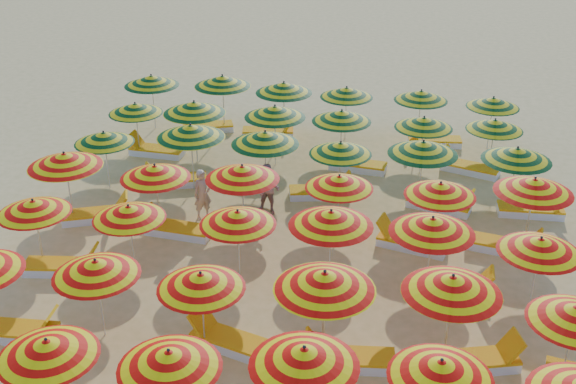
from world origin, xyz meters
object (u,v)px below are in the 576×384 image
(umbrella_10, at_px, (441,369))
(umbrella_37, at_px, (194,108))
(lounger_9, at_px, (231,341))
(umbrella_16, at_px, (452,285))
(umbrella_46, at_px, (421,96))
(umbrella_47, at_px, (493,102))
(umbrella_36, at_px, (135,108))
(lounger_25, at_px, (469,168))
(umbrella_28, at_px, (440,189))
(umbrella_14, at_px, (201,281))
(lounger_13, at_px, (63,266))
(umbrella_30, at_px, (104,138))
(lounger_20, at_px, (322,192))
(umbrella_15, at_px, (325,281))
(umbrella_21, at_px, (331,219))
(umbrella_27, at_px, (339,182))
(umbrella_43, at_px, (222,81))
(umbrella_9, at_px, (304,357))
(umbrella_44, at_px, (284,88))
(lounger_18, at_px, (504,246))
(lounger_24, at_px, (356,165))
(umbrella_32, at_px, (265,138))
(lounger_14, at_px, (453,287))
(umbrella_13, at_px, (96,268))
(lounger_10, at_px, (348,359))
(lounger_27, at_px, (269,132))
(umbrella_25, at_px, (155,172))
(lounger_23, at_px, (156,150))
(umbrella_40, at_px, (424,123))
(umbrella_24, at_px, (65,160))
(lounger_19, at_px, (176,180))
(beachgoer_a, at_px, (203,194))
(umbrella_20, at_px, (238,218))
(umbrella_33, at_px, (341,148))
(umbrella_34, at_px, (423,148))
(beachgoer_b, at_px, (268,189))
(umbrella_35, at_px, (517,154))
(umbrella_26, at_px, (242,173))
(lounger_28, at_px, (433,141))
(umbrella_41, at_px, (495,125))
(umbrella_23, at_px, (540,245))
(umbrella_39, at_px, (342,116))
(lounger_22, at_px, (532,210))
(umbrella_18, at_px, (34,207))
(umbrella_45, at_px, (347,92))
(lounger_16, at_px, (177,229))
(umbrella_38, at_px, (275,112))

(umbrella_10, xyz_separation_m, umbrella_37, (-6.78, 10.76, 0.18))
(umbrella_10, xyz_separation_m, lounger_9, (-3.88, 2.01, -1.44))
(umbrella_16, distance_m, umbrella_46, 11.06)
(umbrella_47, bearing_deg, umbrella_16, -100.38)
(umbrella_36, distance_m, lounger_25, 10.34)
(umbrella_28, height_order, umbrella_47, umbrella_28)
(umbrella_14, xyz_separation_m, lounger_13, (-3.93, 2.25, -1.44))
(umbrella_30, xyz_separation_m, lounger_20, (6.11, 0.27, -1.41))
(umbrella_15, relative_size, umbrella_21, 1.01)
(umbrella_27, height_order, umbrella_43, umbrella_43)
(umbrella_9, xyz_separation_m, umbrella_44, (-2.21, 13.21, 0.04))
(lounger_18, distance_m, lounger_24, 5.74)
(umbrella_37, bearing_deg, umbrella_10, -57.78)
(umbrella_32, relative_size, lounger_14, 1.39)
(umbrella_13, distance_m, lounger_20, 7.94)
(umbrella_28, xyz_separation_m, lounger_20, (-3.03, 2.39, -1.45))
(lounger_10, bearing_deg, lounger_27, -77.80)
(umbrella_25, relative_size, lounger_23, 1.27)
(umbrella_40, bearing_deg, umbrella_24, -154.49)
(umbrella_27, bearing_deg, lounger_19, 153.93)
(lounger_13, height_order, beachgoer_a, beachgoer_a)
(umbrella_20, distance_m, lounger_25, 8.87)
(umbrella_27, relative_size, umbrella_40, 1.02)
(beachgoer_a, bearing_deg, umbrella_33, -13.03)
(umbrella_25, height_order, lounger_19, umbrella_25)
(umbrella_43, relative_size, umbrella_44, 1.17)
(umbrella_34, height_order, umbrella_36, umbrella_34)
(umbrella_43, relative_size, lounger_25, 1.26)
(beachgoer_b, bearing_deg, umbrella_35, 20.66)
(lounger_27, bearing_deg, umbrella_26, -94.08)
(umbrella_20, bearing_deg, umbrella_35, 32.59)
(umbrella_44, xyz_separation_m, lounger_28, (4.93, -0.03, -1.59))
(umbrella_41, bearing_deg, umbrella_21, -122.51)
(umbrella_9, height_order, lounger_23, umbrella_9)
(umbrella_23, xyz_separation_m, lounger_18, (-0.22, 2.43, -1.47))
(umbrella_34, bearing_deg, beachgoer_a, -165.89)
(umbrella_28, relative_size, umbrella_39, 0.84)
(umbrella_33, xyz_separation_m, lounger_22, (5.19, -0.12, -1.44))
(umbrella_25, xyz_separation_m, umbrella_47, (8.97, 6.63, -0.08))
(umbrella_18, distance_m, umbrella_46, 12.61)
(umbrella_16, bearing_deg, umbrella_39, 106.86)
(umbrella_26, relative_size, lounger_27, 1.22)
(umbrella_27, distance_m, umbrella_44, 6.84)
(umbrella_45, xyz_separation_m, beachgoer_b, (-1.71, -5.55, -0.91))
(umbrella_20, bearing_deg, beachgoer_a, 118.83)
(lounger_16, height_order, lounger_22, same)
(umbrella_41, bearing_deg, umbrella_25, -152.02)
(umbrella_38, distance_m, umbrella_47, 6.99)
(umbrella_21, height_order, umbrella_44, same)
(umbrella_18, relative_size, umbrella_23, 0.88)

